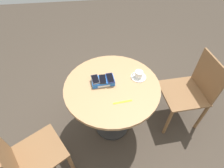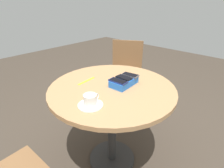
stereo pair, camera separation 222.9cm
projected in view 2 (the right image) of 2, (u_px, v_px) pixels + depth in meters
The scene contains 10 objects.
ground_plane at pixel (112, 158), 1.61m from camera, with size 8.00×8.00×0.00m, color #42382D.
round_table at pixel (112, 101), 1.34m from camera, with size 0.92×0.92×0.75m.
phone_box at pixel (124, 82), 1.30m from camera, with size 0.22×0.14×0.05m.
phone_gray at pixel (130, 75), 1.33m from camera, with size 0.08×0.13×0.01m.
phone_black at pixel (124, 78), 1.29m from camera, with size 0.06×0.12×0.01m.
phone_navy at pixel (118, 81), 1.24m from camera, with size 0.07×0.14×0.01m.
saucer at pixel (90, 105), 1.05m from camera, with size 0.15×0.15×0.01m, color white.
coffee_cup at pixel (90, 99), 1.04m from camera, with size 0.11×0.08×0.07m.
lanyard_strap at pixel (87, 81), 1.36m from camera, with size 0.17×0.02×0.00m, color yellow.
chair_far_side at pixel (126, 76), 2.19m from camera, with size 0.55×0.55×0.87m.
Camera 2 is at (0.84, 0.77, 1.33)m, focal length 28.00 mm.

